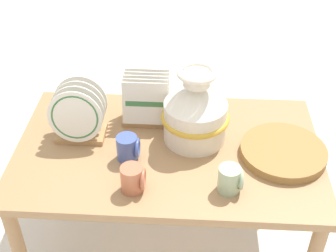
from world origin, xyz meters
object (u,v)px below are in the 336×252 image
at_px(dish_rack_square_plates, 146,103).
at_px(mug_cobalt_glaze, 128,148).
at_px(mug_terracotta_glaze, 133,179).
at_px(wicker_charger_stack, 283,152).
at_px(dish_rack_round_plates, 78,116).
at_px(ceramic_vase, 195,111).
at_px(mug_sage_glaze, 231,179).

xyz_separation_m(dish_rack_square_plates, mug_cobalt_glaze, (-0.05, -0.26, -0.03)).
bearing_deg(mug_cobalt_glaze, mug_terracotta_glaze, -76.92).
bearing_deg(mug_cobalt_glaze, wicker_charger_stack, 4.99).
bearing_deg(dish_rack_square_plates, wicker_charger_stack, -20.37).
distance_m(dish_rack_round_plates, mug_cobalt_glaze, 0.26).
height_order(dish_rack_square_plates, mug_terracotta_glaze, dish_rack_square_plates).
relative_size(dish_rack_square_plates, mug_terracotta_glaze, 2.06).
height_order(dish_rack_round_plates, wicker_charger_stack, dish_rack_round_plates).
height_order(wicker_charger_stack, mug_terracotta_glaze, mug_terracotta_glaze).
bearing_deg(ceramic_vase, mug_terracotta_glaze, -124.53).
xyz_separation_m(ceramic_vase, dish_rack_square_plates, (-0.21, 0.12, -0.05)).
bearing_deg(mug_cobalt_glaze, ceramic_vase, 29.34).
relative_size(wicker_charger_stack, mug_terracotta_glaze, 3.29).
height_order(dish_rack_round_plates, mug_cobalt_glaze, dish_rack_round_plates).
bearing_deg(dish_rack_square_plates, mug_cobalt_glaze, -99.74).
bearing_deg(dish_rack_round_plates, ceramic_vase, 2.46).
bearing_deg(mug_terracotta_glaze, ceramic_vase, 55.47).
distance_m(dish_rack_square_plates, mug_sage_glaze, 0.54).
height_order(ceramic_vase, dish_rack_round_plates, ceramic_vase).
bearing_deg(dish_rack_square_plates, mug_sage_glaze, -50.33).
bearing_deg(mug_sage_glaze, dish_rack_square_plates, 129.67).
relative_size(dish_rack_round_plates, mug_cobalt_glaze, 2.37).
xyz_separation_m(mug_sage_glaze, mug_terracotta_glaze, (-0.35, -0.02, 0.00)).
distance_m(ceramic_vase, mug_cobalt_glaze, 0.31).
distance_m(wicker_charger_stack, mug_sage_glaze, 0.30).
bearing_deg(wicker_charger_stack, mug_cobalt_glaze, -175.01).
distance_m(ceramic_vase, dish_rack_square_plates, 0.25).
bearing_deg(ceramic_vase, mug_sage_glaze, -65.76).
relative_size(mug_sage_glaze, mug_cobalt_glaze, 1.00).
height_order(dish_rack_square_plates, wicker_charger_stack, dish_rack_square_plates).
bearing_deg(mug_terracotta_glaze, dish_rack_square_plates, 89.27).
bearing_deg(dish_rack_round_plates, mug_cobalt_glaze, -29.63).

